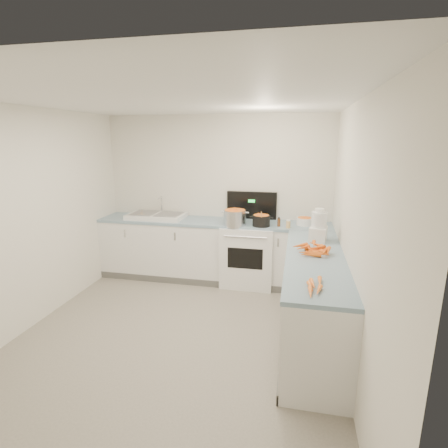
% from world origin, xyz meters
% --- Properties ---
extents(floor, '(3.50, 4.00, 0.00)m').
position_xyz_m(floor, '(0.00, 0.00, 0.00)').
color(floor, gray).
rests_on(floor, ground).
extents(ceiling, '(3.50, 4.00, 0.00)m').
position_xyz_m(ceiling, '(0.00, 0.00, 2.50)').
color(ceiling, silver).
rests_on(ceiling, ground).
extents(wall_back, '(3.50, 0.00, 2.50)m').
position_xyz_m(wall_back, '(0.00, 2.00, 1.25)').
color(wall_back, silver).
rests_on(wall_back, ground).
extents(wall_front, '(3.50, 0.00, 2.50)m').
position_xyz_m(wall_front, '(0.00, -2.00, 1.25)').
color(wall_front, silver).
rests_on(wall_front, ground).
extents(wall_left, '(0.00, 4.00, 2.50)m').
position_xyz_m(wall_left, '(-1.75, 0.00, 1.25)').
color(wall_left, silver).
rests_on(wall_left, ground).
extents(wall_right, '(0.00, 4.00, 2.50)m').
position_xyz_m(wall_right, '(1.75, 0.00, 1.25)').
color(wall_right, silver).
rests_on(wall_right, ground).
extents(counter_back, '(3.50, 0.62, 0.94)m').
position_xyz_m(counter_back, '(0.00, 1.70, 0.47)').
color(counter_back, white).
rests_on(counter_back, ground).
extents(counter_right, '(0.62, 2.20, 0.94)m').
position_xyz_m(counter_right, '(1.45, 0.30, 0.47)').
color(counter_right, white).
rests_on(counter_right, ground).
extents(stove, '(0.76, 0.65, 1.36)m').
position_xyz_m(stove, '(0.55, 1.69, 0.47)').
color(stove, white).
rests_on(stove, ground).
extents(sink, '(0.86, 0.52, 0.31)m').
position_xyz_m(sink, '(-0.90, 1.70, 0.98)').
color(sink, white).
rests_on(sink, counter_back).
extents(steel_pot, '(0.37, 0.37, 0.24)m').
position_xyz_m(steel_pot, '(0.37, 1.52, 1.04)').
color(steel_pot, silver).
rests_on(steel_pot, stove).
extents(black_pot, '(0.31, 0.31, 0.18)m').
position_xyz_m(black_pot, '(0.75, 1.53, 1.01)').
color(black_pot, black).
rests_on(black_pot, stove).
extents(wooden_spoon, '(0.05, 0.35, 0.01)m').
position_xyz_m(wooden_spoon, '(0.75, 1.53, 1.11)').
color(wooden_spoon, '#AD7A47').
rests_on(wooden_spoon, black_pot).
extents(mixing_bowl, '(0.24, 0.24, 0.11)m').
position_xyz_m(mixing_bowl, '(1.35, 1.72, 0.99)').
color(mixing_bowl, white).
rests_on(mixing_bowl, counter_back).
extents(extract_bottle, '(0.04, 0.04, 0.11)m').
position_xyz_m(extract_bottle, '(0.99, 1.57, 1.00)').
color(extract_bottle, '#593319').
rests_on(extract_bottle, counter_back).
extents(spice_jar, '(0.06, 0.06, 0.10)m').
position_xyz_m(spice_jar, '(1.13, 1.49, 0.99)').
color(spice_jar, '#E5B266').
rests_on(spice_jar, counter_back).
extents(food_processor, '(0.23, 0.27, 0.40)m').
position_xyz_m(food_processor, '(1.50, 0.94, 1.11)').
color(food_processor, white).
rests_on(food_processor, counter_right).
extents(carrot_pile, '(0.43, 0.45, 0.09)m').
position_xyz_m(carrot_pile, '(1.45, 0.47, 0.98)').
color(carrot_pile, orange).
rests_on(carrot_pile, counter_right).
extents(peeled_carrots, '(0.14, 0.42, 0.04)m').
position_xyz_m(peeled_carrots, '(1.40, -0.51, 0.96)').
color(peeled_carrots, orange).
rests_on(peeled_carrots, counter_right).
extents(peelings, '(0.19, 0.28, 0.01)m').
position_xyz_m(peelings, '(-1.13, 1.68, 1.02)').
color(peelings, tan).
rests_on(peelings, sink).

